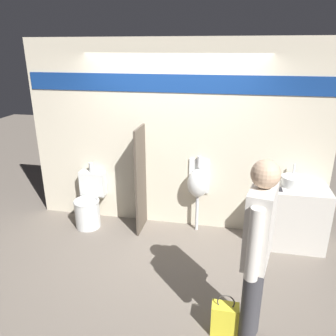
{
  "coord_description": "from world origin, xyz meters",
  "views": [
    {
      "loc": [
        0.8,
        -3.86,
        2.56
      ],
      "look_at": [
        0.0,
        0.17,
        1.05
      ],
      "focal_mm": 35.0,
      "sensor_mm": 36.0,
      "label": 1
    }
  ],
  "objects_px": {
    "sink_basin": "(294,181)",
    "shopping_bag": "(225,319)",
    "urinal_near_counter": "(198,183)",
    "person_in_vest": "(257,248)",
    "cell_phone": "(279,189)",
    "toilet": "(89,204)"
  },
  "relations": [
    {
      "from": "sink_basin",
      "to": "shopping_bag",
      "type": "distance_m",
      "value": 2.07
    },
    {
      "from": "person_in_vest",
      "to": "shopping_bag",
      "type": "distance_m",
      "value": 0.84
    },
    {
      "from": "urinal_near_counter",
      "to": "person_in_vest",
      "type": "xyz_separation_m",
      "value": [
        0.7,
        -1.84,
        0.23
      ]
    },
    {
      "from": "sink_basin",
      "to": "person_in_vest",
      "type": "xyz_separation_m",
      "value": [
        -0.57,
        -1.76,
        0.06
      ]
    },
    {
      "from": "sink_basin",
      "to": "cell_phone",
      "type": "height_order",
      "value": "sink_basin"
    },
    {
      "from": "urinal_near_counter",
      "to": "shopping_bag",
      "type": "bearing_deg",
      "value": -75.53
    },
    {
      "from": "sink_basin",
      "to": "shopping_bag",
      "type": "relative_size",
      "value": 0.72
    },
    {
      "from": "toilet",
      "to": "shopping_bag",
      "type": "height_order",
      "value": "toilet"
    },
    {
      "from": "person_in_vest",
      "to": "urinal_near_counter",
      "type": "bearing_deg",
      "value": 33.36
    },
    {
      "from": "toilet",
      "to": "shopping_bag",
      "type": "distance_m",
      "value": 2.7
    },
    {
      "from": "cell_phone",
      "to": "toilet",
      "type": "bearing_deg",
      "value": 178.36
    },
    {
      "from": "toilet",
      "to": "person_in_vest",
      "type": "relative_size",
      "value": 0.53
    },
    {
      "from": "urinal_near_counter",
      "to": "shopping_bag",
      "type": "xyz_separation_m",
      "value": [
        0.48,
        -1.85,
        -0.58
      ]
    },
    {
      "from": "sink_basin",
      "to": "cell_phone",
      "type": "bearing_deg",
      "value": -140.96
    },
    {
      "from": "urinal_near_counter",
      "to": "toilet",
      "type": "relative_size",
      "value": 1.2
    },
    {
      "from": "urinal_near_counter",
      "to": "shopping_bag",
      "type": "relative_size",
      "value": 2.54
    },
    {
      "from": "shopping_bag",
      "to": "cell_phone",
      "type": "bearing_deg",
      "value": 69.61
    },
    {
      "from": "person_in_vest",
      "to": "cell_phone",
      "type": "bearing_deg",
      "value": -0.62
    },
    {
      "from": "cell_phone",
      "to": "person_in_vest",
      "type": "distance_m",
      "value": 1.65
    },
    {
      "from": "shopping_bag",
      "to": "toilet",
      "type": "bearing_deg",
      "value": 141.29
    },
    {
      "from": "sink_basin",
      "to": "urinal_near_counter",
      "type": "relative_size",
      "value": 0.28
    },
    {
      "from": "sink_basin",
      "to": "person_in_vest",
      "type": "relative_size",
      "value": 0.18
    }
  ]
}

